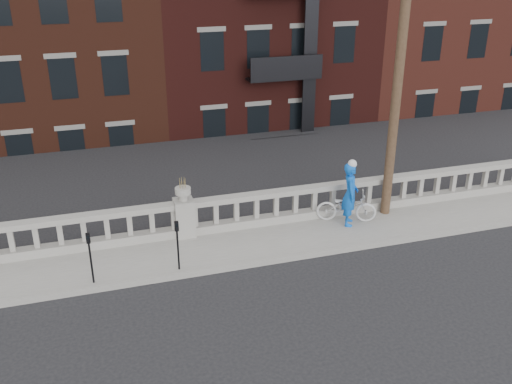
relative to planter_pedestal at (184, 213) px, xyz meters
The scene contains 10 objects.
ground 4.04m from the planter_pedestal, 90.00° to the right, with size 120.00×120.00×0.00m, color black.
sidewalk 1.21m from the planter_pedestal, 90.00° to the right, with size 32.00×2.20×0.15m, color gray.
balustrade 0.19m from the planter_pedestal, ahead, with size 28.00×0.34×1.03m.
planter_pedestal is the anchor object (origin of this frame).
lower_level 19.19m from the planter_pedestal, 88.31° to the left, with size 80.00×44.00×20.80m.
utility_pole 7.61m from the planter_pedestal, ahead, with size 1.60×0.28×10.00m.
parking_meter_b 3.18m from the planter_pedestal, 145.50° to the right, with size 0.10×0.09×1.36m.
parking_meter_c 1.87m from the planter_pedestal, 105.41° to the right, with size 0.10×0.09×1.36m.
bicycle 4.82m from the planter_pedestal, ahead, with size 0.62×1.77×0.93m, color silver.
cyclist 4.83m from the planter_pedestal, ahead, with size 0.70×0.46×1.92m, color blue.
Camera 1 is at (-2.33, -10.46, 7.81)m, focal length 40.00 mm.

